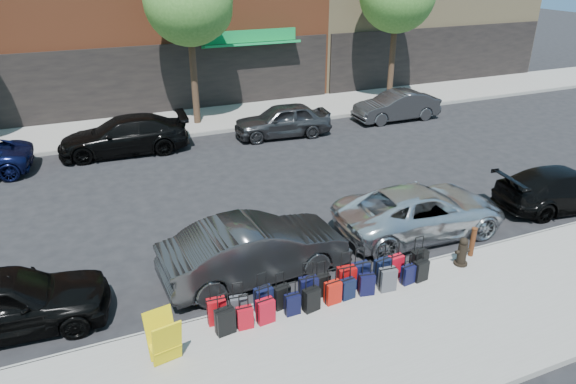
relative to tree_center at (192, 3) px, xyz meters
name	(u,v)px	position (x,y,z in m)	size (l,w,h in m)	color
ground	(255,213)	(-0.64, -9.50, -5.41)	(120.00, 120.00, 0.00)	black
sidewalk_near	(361,345)	(-0.64, -16.00, -5.34)	(60.00, 4.00, 0.15)	gray
sidewalk_far	(185,122)	(-0.64, 0.50, -5.34)	(60.00, 4.00, 0.15)	gray
curb_near	(318,291)	(-0.64, -13.98, -5.34)	(60.00, 0.08, 0.15)	gray
curb_far	(195,135)	(-0.64, -1.52, -5.34)	(60.00, 0.08, 0.15)	gray
tree_center	(192,3)	(0.00, 0.00, 0.00)	(3.80, 3.80, 7.27)	black
suitcase_front_0	(217,311)	(-3.18, -14.26, -4.96)	(0.41, 0.25, 0.96)	#980910
suitcase_front_1	(239,308)	(-2.70, -14.32, -4.98)	(0.40, 0.25, 0.90)	#38383D
suitcase_front_2	(264,299)	(-2.12, -14.27, -4.96)	(0.42, 0.27, 0.96)	black
suitcase_front_3	(282,297)	(-1.70, -14.31, -4.98)	(0.39, 0.26, 0.89)	black
suitcase_front_4	(308,290)	(-1.06, -14.35, -4.95)	(0.43, 0.26, 1.01)	black
suitcase_front_5	(322,285)	(-0.68, -14.25, -4.99)	(0.37, 0.21, 0.88)	black
suitcase_front_6	(346,279)	(-0.08, -14.32, -4.94)	(0.44, 0.26, 1.02)	#8F0909
suitcase_front_7	(360,275)	(0.32, -14.28, -4.95)	(0.42, 0.23, 1.01)	black
suitcase_front_8	(382,270)	(0.91, -14.31, -4.96)	(0.43, 0.28, 0.97)	black
suitcase_front_9	(395,266)	(1.32, -14.25, -4.98)	(0.40, 0.24, 0.91)	#B40B1C
suitcase_front_10	(419,262)	(1.93, -14.35, -4.95)	(0.42, 0.23, 1.00)	black
suitcase_back_0	(225,321)	(-3.10, -14.64, -4.97)	(0.42, 0.28, 0.94)	black
suitcase_back_1	(245,317)	(-2.67, -14.64, -5.01)	(0.35, 0.21, 0.81)	#9D0A16
suitcase_back_2	(265,311)	(-2.21, -14.64, -4.98)	(0.40, 0.26, 0.90)	#9F0A1A
suitcase_back_3	(292,304)	(-1.57, -14.61, -5.01)	(0.34, 0.20, 0.80)	black
suitcase_back_4	(311,299)	(-1.13, -14.65, -4.99)	(0.40, 0.28, 0.88)	black
suitcase_back_5	(333,292)	(-0.57, -14.59, -4.99)	(0.38, 0.24, 0.87)	#A9140A
suitcase_back_6	(348,289)	(-0.18, -14.58, -5.01)	(0.35, 0.23, 0.80)	black
suitcase_back_7	(367,284)	(0.30, -14.61, -5.00)	(0.39, 0.27, 0.85)	black
suitcase_back_8	(388,279)	(0.83, -14.66, -4.97)	(0.41, 0.26, 0.93)	#3F3F44
suitcase_back_9	(408,275)	(1.43, -14.62, -5.02)	(0.34, 0.22, 0.77)	black
suitcase_back_10	(421,271)	(1.79, -14.63, -5.00)	(0.38, 0.25, 0.85)	black
fire_hydrant	(462,252)	(3.17, -14.45, -4.91)	(0.39, 0.35, 0.77)	black
bollard	(473,242)	(3.69, -14.22, -4.84)	(0.15, 0.15, 0.81)	#38190C
display_rack	(164,339)	(-4.40, -14.95, -4.76)	(0.66, 0.71, 1.02)	gold
car_near_0	(4,302)	(-7.29, -12.58, -4.69)	(1.69, 4.21, 1.43)	black
car_near_1	(255,249)	(-1.75, -12.71, -4.65)	(1.62, 4.65, 1.53)	#2E2F31
car_near_2	(421,211)	(3.35, -12.43, -4.72)	(2.28, 4.95, 1.38)	silver
car_near_3	(564,188)	(8.50, -12.83, -4.77)	(1.81, 4.46, 1.29)	black
car_far_1	(124,135)	(-3.68, -2.41, -4.68)	(2.06, 5.06, 1.47)	black
car_far_2	(282,120)	(2.96, -2.93, -4.69)	(1.70, 4.21, 1.44)	#37373A
car_far_3	(396,106)	(8.92, -2.82, -4.72)	(1.46, 4.18, 1.38)	#373739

